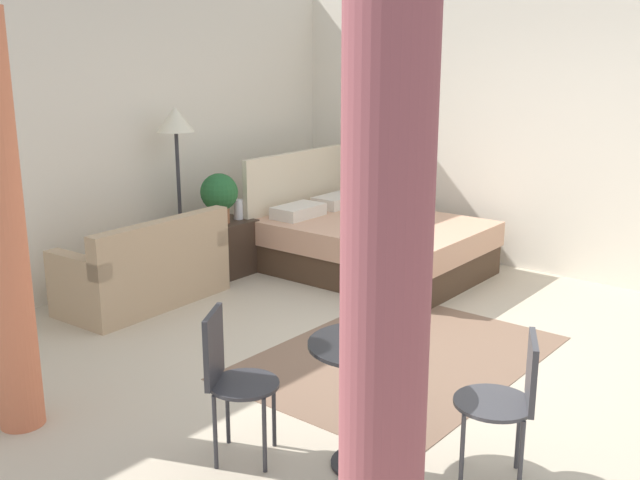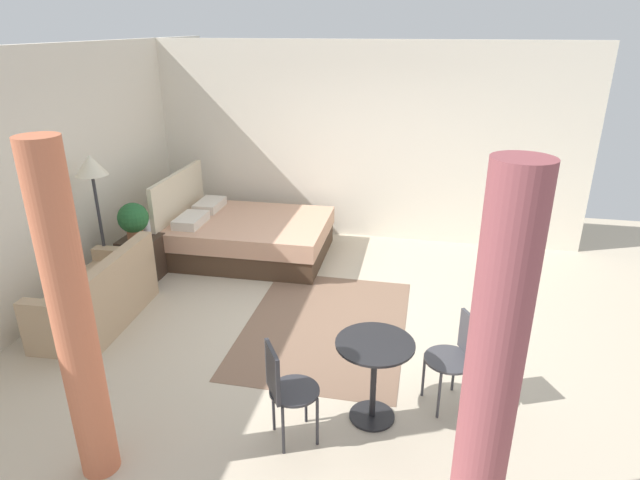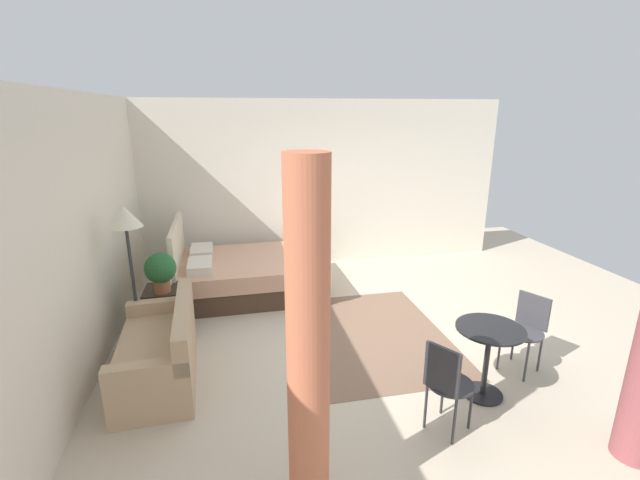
{
  "view_description": "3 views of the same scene",
  "coord_description": "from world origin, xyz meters",
  "px_view_note": "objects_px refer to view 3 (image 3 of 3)",
  "views": [
    {
      "loc": [
        -4.4,
        -2.73,
        2.21
      ],
      "look_at": [
        -0.38,
        0.54,
        0.86
      ],
      "focal_mm": 41.63,
      "sensor_mm": 36.0,
      "label": 1
    },
    {
      "loc": [
        -4.99,
        -0.94,
        3.01
      ],
      "look_at": [
        0.13,
        0.12,
        0.88
      ],
      "focal_mm": 29.93,
      "sensor_mm": 36.0,
      "label": 2
    },
    {
      "loc": [
        -4.62,
        1.63,
        2.63
      ],
      "look_at": [
        0.17,
        0.62,
        1.16
      ],
      "focal_mm": 24.29,
      "sensor_mm": 36.0,
      "label": 3
    }
  ],
  "objects_px": {
    "couch": "(161,353)",
    "nightstand": "(165,309)",
    "bed": "(247,274)",
    "potted_plant": "(160,270)",
    "cafe_chair_near_window": "(527,325)",
    "floor_lamp": "(126,229)",
    "cafe_chair_near_couch": "(446,380)",
    "vase": "(167,277)",
    "balcony_table": "(488,349)"
  },
  "relations": [
    {
      "from": "bed",
      "to": "floor_lamp",
      "type": "relative_size",
      "value": 1.27
    },
    {
      "from": "cafe_chair_near_couch",
      "to": "bed",
      "type": "bearing_deg",
      "value": 23.59
    },
    {
      "from": "floor_lamp",
      "to": "cafe_chair_near_couch",
      "type": "relative_size",
      "value": 1.97
    },
    {
      "from": "couch",
      "to": "potted_plant",
      "type": "distance_m",
      "value": 1.13
    },
    {
      "from": "vase",
      "to": "floor_lamp",
      "type": "distance_m",
      "value": 0.97
    },
    {
      "from": "vase",
      "to": "balcony_table",
      "type": "distance_m",
      "value": 3.76
    },
    {
      "from": "floor_lamp",
      "to": "cafe_chair_near_window",
      "type": "bearing_deg",
      "value": -107.65
    },
    {
      "from": "vase",
      "to": "floor_lamp",
      "type": "bearing_deg",
      "value": 150.93
    },
    {
      "from": "nightstand",
      "to": "potted_plant",
      "type": "xyz_separation_m",
      "value": [
        -0.1,
        -0.01,
        0.55
      ]
    },
    {
      "from": "cafe_chair_near_couch",
      "to": "nightstand",
      "type": "bearing_deg",
      "value": 46.34
    },
    {
      "from": "couch",
      "to": "potted_plant",
      "type": "xyz_separation_m",
      "value": [
        0.99,
        0.08,
        0.54
      ]
    },
    {
      "from": "balcony_table",
      "to": "cafe_chair_near_window",
      "type": "xyz_separation_m",
      "value": [
        0.33,
        -0.66,
        0.0
      ]
    },
    {
      "from": "nightstand",
      "to": "potted_plant",
      "type": "relative_size",
      "value": 1.12
    },
    {
      "from": "nightstand",
      "to": "floor_lamp",
      "type": "distance_m",
      "value": 1.23
    },
    {
      "from": "bed",
      "to": "nightstand",
      "type": "xyz_separation_m",
      "value": [
        -0.95,
        1.05,
        -0.02
      ]
    },
    {
      "from": "floor_lamp",
      "to": "balcony_table",
      "type": "distance_m",
      "value": 3.86
    },
    {
      "from": "cafe_chair_near_window",
      "to": "floor_lamp",
      "type": "bearing_deg",
      "value": 72.35
    },
    {
      "from": "floor_lamp",
      "to": "cafe_chair_near_couch",
      "type": "xyz_separation_m",
      "value": [
        -2.01,
        -2.75,
        -0.9
      ]
    },
    {
      "from": "bed",
      "to": "cafe_chair_near_couch",
      "type": "xyz_separation_m",
      "value": [
        -3.35,
        -1.46,
        0.22
      ]
    },
    {
      "from": "couch",
      "to": "potted_plant",
      "type": "relative_size",
      "value": 3.08
    },
    {
      "from": "nightstand",
      "to": "potted_plant",
      "type": "height_order",
      "value": "potted_plant"
    },
    {
      "from": "bed",
      "to": "balcony_table",
      "type": "xyz_separation_m",
      "value": [
        -2.96,
        -2.09,
        0.2
      ]
    },
    {
      "from": "balcony_table",
      "to": "cafe_chair_near_window",
      "type": "relative_size",
      "value": 0.88
    },
    {
      "from": "cafe_chair_near_couch",
      "to": "balcony_table",
      "type": "bearing_deg",
      "value": -58.14
    },
    {
      "from": "potted_plant",
      "to": "balcony_table",
      "type": "height_order",
      "value": "potted_plant"
    },
    {
      "from": "floor_lamp",
      "to": "cafe_chair_near_window",
      "type": "xyz_separation_m",
      "value": [
        -1.29,
        -4.04,
        -0.91
      ]
    },
    {
      "from": "potted_plant",
      "to": "floor_lamp",
      "type": "relative_size",
      "value": 0.29
    },
    {
      "from": "vase",
      "to": "cafe_chair_near_window",
      "type": "bearing_deg",
      "value": -115.52
    },
    {
      "from": "vase",
      "to": "cafe_chair_near_couch",
      "type": "xyz_separation_m",
      "value": [
        -2.52,
        -2.47,
        -0.13
      ]
    },
    {
      "from": "couch",
      "to": "cafe_chair_near_window",
      "type": "xyz_separation_m",
      "value": [
        -0.58,
        -3.71,
        0.22
      ]
    },
    {
      "from": "bed",
      "to": "cafe_chair_near_window",
      "type": "relative_size",
      "value": 2.61
    },
    {
      "from": "potted_plant",
      "to": "couch",
      "type": "bearing_deg",
      "value": -175.26
    },
    {
      "from": "potted_plant",
      "to": "cafe_chair_near_couch",
      "type": "relative_size",
      "value": 0.57
    },
    {
      "from": "balcony_table",
      "to": "cafe_chair_near_window",
      "type": "distance_m",
      "value": 0.74
    },
    {
      "from": "potted_plant",
      "to": "floor_lamp",
      "type": "distance_m",
      "value": 0.7
    },
    {
      "from": "balcony_table",
      "to": "cafe_chair_near_couch",
      "type": "bearing_deg",
      "value": 121.86
    },
    {
      "from": "nightstand",
      "to": "balcony_table",
      "type": "distance_m",
      "value": 3.74
    },
    {
      "from": "bed",
      "to": "floor_lamp",
      "type": "height_order",
      "value": "floor_lamp"
    },
    {
      "from": "nightstand",
      "to": "cafe_chair_near_window",
      "type": "distance_m",
      "value": 4.16
    },
    {
      "from": "bed",
      "to": "potted_plant",
      "type": "distance_m",
      "value": 1.57
    },
    {
      "from": "potted_plant",
      "to": "balcony_table",
      "type": "relative_size",
      "value": 0.68
    },
    {
      "from": "floor_lamp",
      "to": "balcony_table",
      "type": "xyz_separation_m",
      "value": [
        -1.62,
        -3.38,
        -0.92
      ]
    },
    {
      "from": "couch",
      "to": "nightstand",
      "type": "relative_size",
      "value": 2.75
    },
    {
      "from": "potted_plant",
      "to": "cafe_chair_near_window",
      "type": "xyz_separation_m",
      "value": [
        -1.57,
        -3.79,
        -0.32
      ]
    },
    {
      "from": "balcony_table",
      "to": "cafe_chair_near_couch",
      "type": "relative_size",
      "value": 0.84
    },
    {
      "from": "bed",
      "to": "couch",
      "type": "height_order",
      "value": "bed"
    },
    {
      "from": "vase",
      "to": "floor_lamp",
      "type": "relative_size",
      "value": 0.12
    },
    {
      "from": "floor_lamp",
      "to": "bed",
      "type": "bearing_deg",
      "value": -43.85
    },
    {
      "from": "nightstand",
      "to": "cafe_chair_near_couch",
      "type": "relative_size",
      "value": 0.64
    },
    {
      "from": "couch",
      "to": "balcony_table",
      "type": "height_order",
      "value": "couch"
    }
  ]
}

